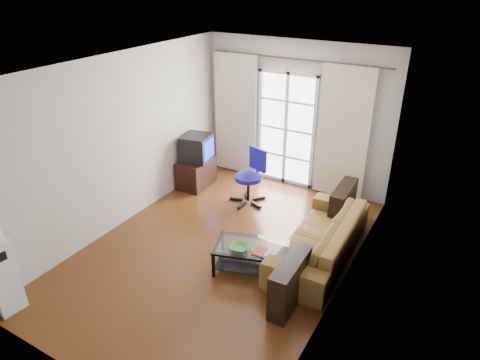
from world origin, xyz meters
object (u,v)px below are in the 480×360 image
at_px(crt_tv, 196,147).
at_px(coffee_table, 251,254).
at_px(tv_stand, 196,173).
at_px(sofa, 320,237).
at_px(task_chair, 250,187).

bearing_deg(crt_tv, coffee_table, -49.57).
relative_size(coffee_table, tv_stand, 1.54).
relative_size(sofa, task_chair, 2.25).
relative_size(coffee_table, task_chair, 1.14).
bearing_deg(coffee_table, tv_stand, 141.04).
bearing_deg(sofa, coffee_table, -43.34).
distance_m(crt_tv, task_chair, 1.29).
distance_m(tv_stand, task_chair, 1.20).
bearing_deg(tv_stand, task_chair, -4.89).
xyz_separation_m(sofa, tv_stand, (-2.85, 0.97, -0.05)).
xyz_separation_m(crt_tv, task_chair, (1.20, -0.08, -0.48)).
xyz_separation_m(coffee_table, tv_stand, (-2.16, 1.74, 0.01)).
height_order(crt_tv, task_chair, crt_tv).
distance_m(tv_stand, crt_tv, 0.51).
bearing_deg(tv_stand, coffee_table, -41.55).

